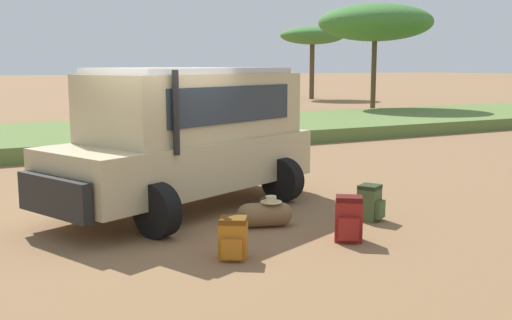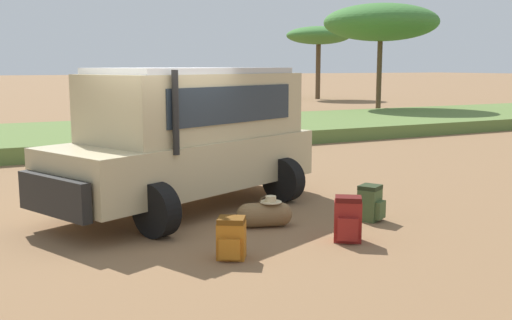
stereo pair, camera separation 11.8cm
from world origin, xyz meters
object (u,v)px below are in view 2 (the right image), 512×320
(backpack_near_rear_wheel, at_px, (348,220))
(acacia_tree_right_mid, at_px, (319,36))
(safari_vehicle, at_px, (190,134))
(backpack_cluster_center, at_px, (370,203))
(acacia_tree_centre_back, at_px, (381,23))
(duffel_bag_low_black_case, at_px, (264,214))
(backpack_beside_front_wheel, at_px, (231,239))

(backpack_near_rear_wheel, bearing_deg, acacia_tree_right_mid, 57.71)
(safari_vehicle, relative_size, backpack_cluster_center, 9.33)
(backpack_cluster_center, height_order, acacia_tree_centre_back, acacia_tree_centre_back)
(safari_vehicle, xyz_separation_m, duffel_bag_low_black_case, (0.54, -1.74, -1.10))
(backpack_near_rear_wheel, bearing_deg, safari_vehicle, 112.29)
(duffel_bag_low_black_case, bearing_deg, safari_vehicle, 107.31)
(safari_vehicle, xyz_separation_m, acacia_tree_right_mid, (21.04, 28.38, 3.36))
(backpack_beside_front_wheel, distance_m, backpack_cluster_center, 2.90)
(backpack_near_rear_wheel, bearing_deg, duffel_bag_low_black_case, 118.72)
(safari_vehicle, relative_size, backpack_near_rear_wheel, 8.28)
(backpack_beside_front_wheel, distance_m, acacia_tree_centre_back, 23.20)
(backpack_near_rear_wheel, xyz_separation_m, acacia_tree_right_mid, (19.82, 31.36, 4.34))
(backpack_beside_front_wheel, xyz_separation_m, backpack_near_rear_wheel, (1.79, -0.06, 0.05))
(duffel_bag_low_black_case, relative_size, acacia_tree_centre_back, 0.16)
(backpack_beside_front_wheel, xyz_separation_m, acacia_tree_centre_back, (15.61, 16.62, 4.25))
(backpack_beside_front_wheel, xyz_separation_m, duffel_bag_low_black_case, (1.11, 1.18, -0.07))
(backpack_near_rear_wheel, distance_m, acacia_tree_centre_back, 22.07)
(duffel_bag_low_black_case, bearing_deg, acacia_tree_right_mid, 55.77)
(safari_vehicle, bearing_deg, duffel_bag_low_black_case, -72.69)
(safari_vehicle, bearing_deg, acacia_tree_right_mid, 53.45)
(backpack_beside_front_wheel, relative_size, acacia_tree_centre_back, 0.10)
(acacia_tree_centre_back, bearing_deg, backpack_near_rear_wheel, -129.63)
(acacia_tree_right_mid, bearing_deg, duffel_bag_low_black_case, -124.23)
(safari_vehicle, height_order, backpack_near_rear_wheel, safari_vehicle)
(backpack_beside_front_wheel, height_order, acacia_tree_right_mid, acacia_tree_right_mid)
(safari_vehicle, relative_size, acacia_tree_right_mid, 1.01)
(backpack_beside_front_wheel, bearing_deg, backpack_near_rear_wheel, -2.04)
(duffel_bag_low_black_case, relative_size, acacia_tree_right_mid, 0.16)
(backpack_cluster_center, bearing_deg, backpack_beside_front_wheel, -165.35)
(backpack_cluster_center, bearing_deg, acacia_tree_right_mid, 58.41)
(backpack_cluster_center, bearing_deg, safari_vehicle, 135.76)
(safari_vehicle, relative_size, acacia_tree_centre_back, 0.98)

